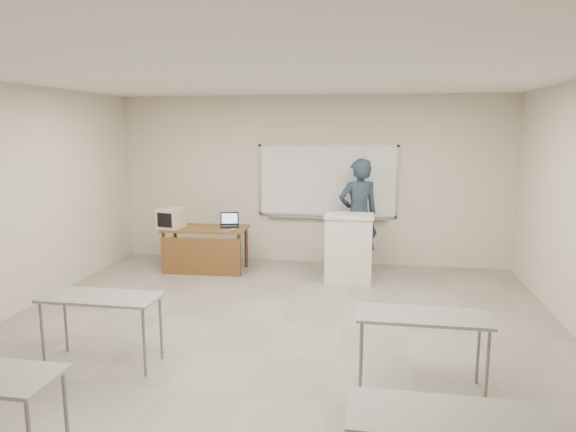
% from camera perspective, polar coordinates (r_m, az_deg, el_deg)
% --- Properties ---
extents(floor, '(7.00, 8.00, 0.01)m').
position_cam_1_polar(floor, '(5.78, -2.63, -15.06)').
color(floor, gray).
rests_on(floor, ground).
extents(whiteboard, '(2.48, 0.10, 1.31)m').
position_cam_1_polar(whiteboard, '(9.19, 4.38, 3.81)').
color(whiteboard, white).
rests_on(whiteboard, floor).
extents(student_desks, '(4.40, 2.20, 0.73)m').
position_cam_1_polar(student_desks, '(4.32, -6.60, -14.23)').
color(student_desks, gray).
rests_on(student_desks, floor).
extents(instructor_desk, '(1.41, 0.71, 0.75)m').
position_cam_1_polar(instructor_desk, '(8.81, -9.36, -2.74)').
color(instructor_desk, brown).
rests_on(instructor_desk, floor).
extents(podium, '(0.77, 0.56, 1.08)m').
position_cam_1_polar(podium, '(8.22, 6.74, -3.55)').
color(podium, silver).
rests_on(podium, floor).
extents(crt_monitor, '(0.37, 0.42, 0.35)m').
position_cam_1_polar(crt_monitor, '(8.92, -12.80, -0.24)').
color(crt_monitor, '#BEB29C').
rests_on(crt_monitor, instructor_desk).
extents(laptop, '(0.32, 0.29, 0.23)m').
position_cam_1_polar(laptop, '(8.89, -6.41, -0.81)').
color(laptop, black).
rests_on(laptop, instructor_desk).
extents(mouse, '(0.11, 0.09, 0.04)m').
position_cam_1_polar(mouse, '(8.52, -6.09, -1.52)').
color(mouse, gray).
rests_on(mouse, instructor_desk).
extents(keyboard, '(0.52, 0.32, 0.03)m').
position_cam_1_polar(keyboard, '(7.99, 7.85, 0.08)').
color(keyboard, '#BEB29C').
rests_on(keyboard, podium).
extents(presenter, '(0.83, 0.71, 1.93)m').
position_cam_1_polar(presenter, '(8.80, 7.81, 0.10)').
color(presenter, black).
rests_on(presenter, floor).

